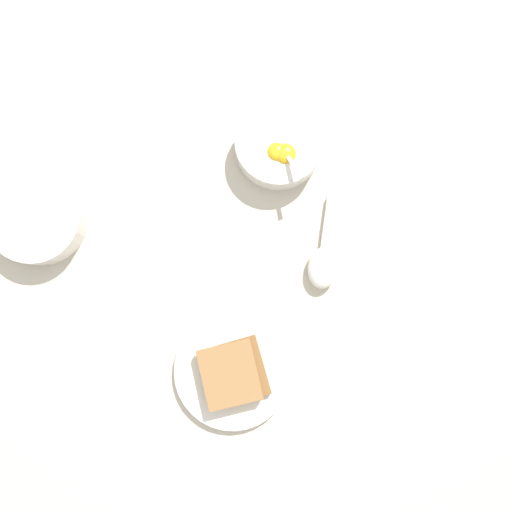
{
  "coord_description": "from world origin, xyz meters",
  "views": [
    {
      "loc": [
        -0.19,
        0.04,
        0.87
      ],
      "look_at": [
        -0.14,
        -0.02,
        0.02
      ],
      "focal_mm": 35.0,
      "sensor_mm": 36.0,
      "label": 1
    }
  ],
  "objects_px": {
    "toast_sandwich": "(233,373)",
    "soup_spoon": "(324,261)",
    "egg_bowl": "(279,145)",
    "congee_bowl": "(37,218)",
    "toast_plate": "(233,370)"
  },
  "relations": [
    {
      "from": "toast_plate",
      "to": "soup_spoon",
      "type": "xyz_separation_m",
      "value": [
        0.01,
        -0.24,
        0.01
      ]
    },
    {
      "from": "egg_bowl",
      "to": "toast_plate",
      "type": "xyz_separation_m",
      "value": [
        -0.21,
        0.34,
        -0.02
      ]
    },
    {
      "from": "toast_plate",
      "to": "egg_bowl",
      "type": "bearing_deg",
      "value": -58.64
    },
    {
      "from": "congee_bowl",
      "to": "soup_spoon",
      "type": "bearing_deg",
      "value": -145.48
    },
    {
      "from": "egg_bowl",
      "to": "congee_bowl",
      "type": "bearing_deg",
      "value": 60.12
    },
    {
      "from": "toast_sandwich",
      "to": "soup_spoon",
      "type": "bearing_deg",
      "value": -86.68
    },
    {
      "from": "toast_sandwich",
      "to": "congee_bowl",
      "type": "distance_m",
      "value": 0.43
    },
    {
      "from": "soup_spoon",
      "to": "egg_bowl",
      "type": "bearing_deg",
      "value": -26.04
    },
    {
      "from": "toast_plate",
      "to": "toast_sandwich",
      "type": "relative_size",
      "value": 1.41
    },
    {
      "from": "egg_bowl",
      "to": "toast_sandwich",
      "type": "distance_m",
      "value": 0.4
    },
    {
      "from": "egg_bowl",
      "to": "congee_bowl",
      "type": "height_order",
      "value": "egg_bowl"
    },
    {
      "from": "egg_bowl",
      "to": "soup_spoon",
      "type": "relative_size",
      "value": 1.0
    },
    {
      "from": "congee_bowl",
      "to": "toast_sandwich",
      "type": "bearing_deg",
      "value": -174.76
    },
    {
      "from": "congee_bowl",
      "to": "toast_plate",
      "type": "bearing_deg",
      "value": -174.66
    },
    {
      "from": "toast_plate",
      "to": "soup_spoon",
      "type": "distance_m",
      "value": 0.24
    }
  ]
}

